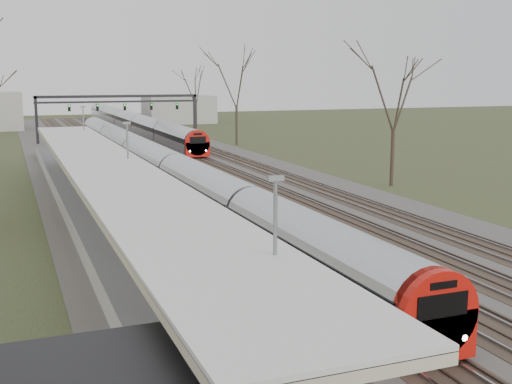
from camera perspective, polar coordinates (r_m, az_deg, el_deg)
track_bed at (r=57.25m, az=-7.03°, el=1.77°), size 24.00×160.00×0.22m
platform at (r=38.51m, az=-14.02°, el=-1.92°), size 3.50×69.00×1.00m
canopy at (r=33.51m, az=-13.27°, el=2.29°), size 4.10×50.00×3.11m
signal_gantry at (r=86.10m, az=-12.09°, el=7.67°), size 21.00×0.59×6.08m
tree_east_far at (r=50.21m, az=12.23°, el=8.72°), size 5.00×5.00×10.30m
train_near at (r=53.13m, az=-9.04°, el=2.61°), size 2.62×75.21×3.05m
train_far at (r=102.09m, az=-11.08°, el=6.13°), size 2.62×75.21×3.05m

